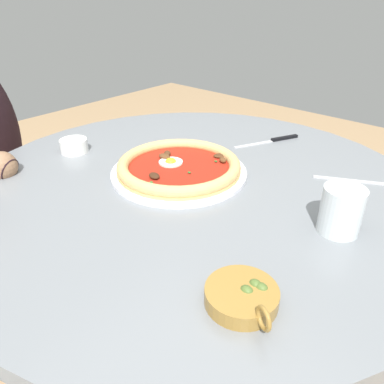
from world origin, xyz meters
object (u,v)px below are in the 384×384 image
at_px(water_glass, 341,213).
at_px(pizza_on_plate, 179,167).
at_px(dining_table, 193,240).
at_px(ramekin_capers, 74,145).
at_px(steak_knife, 276,140).
at_px(fork_utensil, 356,181).
at_px(olive_pan, 243,296).

bearing_deg(water_glass, pizza_on_plate, -177.00).
relative_size(dining_table, pizza_on_plate, 3.29).
distance_m(water_glass, ramekin_capers, 0.68).
bearing_deg(steak_knife, dining_table, -91.92).
bearing_deg(pizza_on_plate, fork_utensil, 35.68).
distance_m(olive_pan, fork_utensil, 0.48).
distance_m(pizza_on_plate, water_glass, 0.37).
relative_size(pizza_on_plate, olive_pan, 2.63).
height_order(dining_table, olive_pan, olive_pan).
height_order(dining_table, steak_knife, steak_knife).
relative_size(water_glass, fork_utensil, 0.51).
height_order(pizza_on_plate, olive_pan, olive_pan).
bearing_deg(water_glass, fork_utensil, 101.66).
relative_size(dining_table, ramekin_capers, 14.60).
bearing_deg(pizza_on_plate, dining_table, -7.98).
height_order(dining_table, fork_utensil, fork_utensil).
bearing_deg(olive_pan, dining_table, 141.58).
distance_m(dining_table, olive_pan, 0.41).
xyz_separation_m(pizza_on_plate, water_glass, (0.37, 0.02, 0.02)).
height_order(steak_knife, fork_utensil, steak_knife).
xyz_separation_m(ramekin_capers, fork_utensil, (0.63, 0.32, -0.02)).
bearing_deg(ramekin_capers, dining_table, 12.66).
bearing_deg(pizza_on_plate, ramekin_capers, -163.97).
relative_size(water_glass, ramekin_capers, 1.22).
relative_size(dining_table, water_glass, 11.99).
distance_m(water_glass, steak_knife, 0.45).
relative_size(olive_pan, fork_utensil, 0.71).
distance_m(pizza_on_plate, steak_knife, 0.34).
bearing_deg(pizza_on_plate, water_glass, 3.00).
distance_m(pizza_on_plate, fork_utensil, 0.40).
relative_size(ramekin_capers, fork_utensil, 0.42).
height_order(pizza_on_plate, ramekin_capers, pizza_on_plate).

